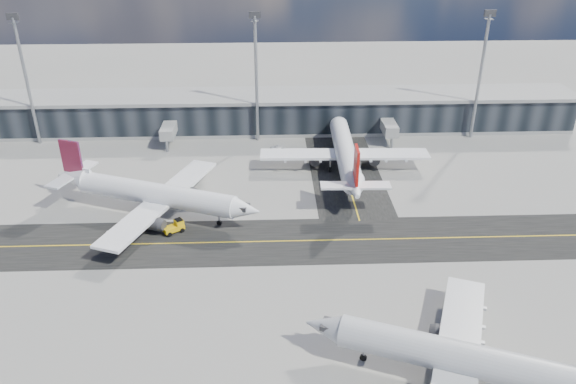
% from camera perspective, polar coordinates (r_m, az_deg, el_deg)
% --- Properties ---
extents(ground, '(300.00, 300.00, 0.00)m').
position_cam_1_polar(ground, '(88.49, -3.38, -6.45)').
color(ground, gray).
rests_on(ground, ground).
extents(taxiway_lanes, '(180.00, 63.00, 0.03)m').
position_cam_1_polar(taxiway_lanes, '(97.58, -0.98, -2.89)').
color(taxiway_lanes, black).
rests_on(taxiway_lanes, ground).
extents(terminal_concourse, '(152.00, 19.80, 8.80)m').
position_cam_1_polar(terminal_concourse, '(136.17, -3.06, 7.99)').
color(terminal_concourse, black).
rests_on(terminal_concourse, ground).
extents(floodlight_masts, '(102.50, 0.70, 28.90)m').
position_cam_1_polar(floodlight_masts, '(126.11, -3.24, 11.88)').
color(floodlight_masts, gray).
rests_on(floodlight_masts, ground).
extents(airliner_af, '(38.28, 33.11, 11.76)m').
position_cam_1_polar(airliner_af, '(100.64, -13.52, -0.20)').
color(airliner_af, white).
rests_on(airliner_af, ground).
extents(airliner_redtail, '(34.75, 40.82, 12.11)m').
position_cam_1_polar(airliner_redtail, '(114.39, 5.86, 3.95)').
color(airliner_redtail, white).
rests_on(airliner_redtail, ground).
extents(airliner_near, '(37.22, 32.21, 11.46)m').
position_cam_1_polar(airliner_near, '(68.29, 18.21, -16.00)').
color(airliner_near, '#BCBEC1').
rests_on(airliner_near, ground).
extents(baggage_tug, '(3.76, 3.26, 2.15)m').
position_cam_1_polar(baggage_tug, '(95.59, -11.38, -3.44)').
color(baggage_tug, yellow).
rests_on(baggage_tug, ground).
extents(service_van, '(4.86, 5.34, 1.38)m').
position_cam_1_polar(service_van, '(123.57, -0.78, 4.26)').
color(service_van, white).
rests_on(service_van, ground).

